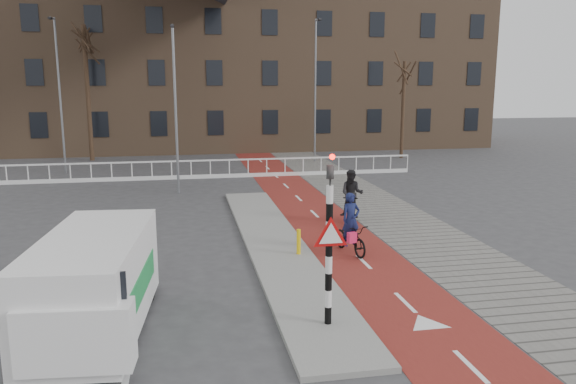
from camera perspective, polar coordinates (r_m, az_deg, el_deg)
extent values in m
plane|color=#38383A|center=(13.82, 4.37, -10.06)|extent=(120.00, 120.00, 0.00)
cube|color=maroon|center=(23.50, 1.59, -1.13)|extent=(2.50, 60.00, 0.01)
cube|color=slate|center=(24.24, 8.07, -0.86)|extent=(3.00, 60.00, 0.01)
cube|color=gray|center=(17.37, -1.31, -5.36)|extent=(1.80, 16.00, 0.12)
cylinder|color=black|center=(11.34, 4.17, -6.50)|extent=(0.14, 0.14, 2.88)
imported|color=black|center=(10.92, 4.31, 2.74)|extent=(0.13, 0.16, 0.80)
cylinder|color=#FF0C05|center=(10.76, 4.51, 3.58)|extent=(0.11, 0.02, 0.11)
cylinder|color=yellow|center=(16.15, 1.09, -5.07)|extent=(0.12, 0.12, 0.73)
imported|color=black|center=(16.69, 6.36, -4.69)|extent=(0.97, 1.81, 0.90)
imported|color=#151C49|center=(16.54, 6.41, -2.77)|extent=(0.64, 0.50, 1.57)
cube|color=#F12257|center=(16.11, 6.51, -4.62)|extent=(0.28, 0.21, 0.30)
imported|color=black|center=(20.14, 6.47, -1.68)|extent=(1.20, 1.85, 1.08)
imported|color=black|center=(20.03, 6.51, -0.16)|extent=(1.01, 0.92, 1.69)
cube|color=white|center=(12.01, -19.08, -8.55)|extent=(2.28, 4.81, 1.86)
cube|color=#1E8D42|center=(12.22, -23.47, -9.03)|extent=(0.29, 2.97, 0.55)
cube|color=#1E8D42|center=(11.93, -14.53, -8.92)|extent=(0.29, 2.97, 0.55)
cube|color=black|center=(10.04, -20.82, -10.13)|extent=(1.67, 0.20, 0.90)
cylinder|color=black|center=(11.11, -24.88, -14.78)|extent=(0.29, 0.67, 0.65)
cylinder|color=black|center=(10.70, -16.57, -15.20)|extent=(0.29, 0.67, 0.65)
cylinder|color=black|center=(13.89, -20.58, -9.22)|extent=(0.29, 0.67, 0.65)
cylinder|color=black|center=(13.56, -14.03, -9.33)|extent=(0.29, 0.67, 0.65)
cube|color=silver|center=(29.75, -13.70, 3.00)|extent=(28.00, 0.08, 0.08)
cube|color=silver|center=(29.88, -13.63, 1.38)|extent=(28.00, 0.10, 0.20)
cube|color=#7F6047|center=(44.45, -10.43, 12.24)|extent=(46.00, 10.00, 12.00)
cylinder|color=#332316|center=(38.25, -19.67, 9.37)|extent=(0.28, 0.28, 8.49)
cylinder|color=#332316|center=(38.14, 11.59, 8.13)|extent=(0.23, 0.23, 6.31)
cylinder|color=slate|center=(25.70, -11.34, 8.05)|extent=(0.12, 0.12, 7.42)
cylinder|color=slate|center=(33.09, -22.14, 8.88)|extent=(0.12, 0.12, 8.33)
cylinder|color=slate|center=(35.71, 2.78, 10.14)|extent=(0.12, 0.12, 8.78)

